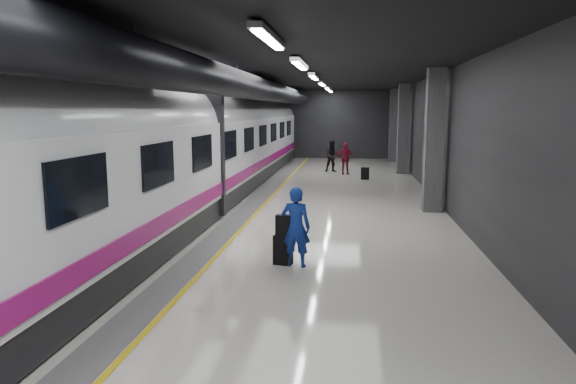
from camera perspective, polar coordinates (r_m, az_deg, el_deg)
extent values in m
plane|color=silver|center=(15.13, -0.62, -3.16)|extent=(40.00, 40.00, 0.00)
cube|color=black|center=(14.84, -0.65, 14.08)|extent=(10.00, 40.00, 0.02)
cube|color=#28282B|center=(34.72, 3.85, 7.49)|extent=(10.00, 0.02, 4.50)
cube|color=#28282B|center=(16.26, -18.45, 5.24)|extent=(0.02, 40.00, 4.50)
cube|color=#28282B|center=(14.99, 18.75, 4.94)|extent=(0.02, 40.00, 4.50)
cube|color=slate|center=(15.36, -5.62, -2.99)|extent=(0.65, 39.80, 0.01)
cube|color=yellow|center=(15.28, -4.16, -3.03)|extent=(0.10, 39.80, 0.01)
cylinder|color=black|center=(15.03, -5.67, 11.87)|extent=(0.80, 38.00, 0.80)
cube|color=silver|center=(8.84, -2.10, 16.82)|extent=(0.22, 2.60, 0.10)
cube|color=silver|center=(13.77, 1.32, 14.05)|extent=(0.22, 2.60, 0.10)
cube|color=silver|center=(18.74, 2.91, 12.73)|extent=(0.22, 2.60, 0.10)
cube|color=silver|center=(23.72, 3.82, 11.95)|extent=(0.22, 2.60, 0.10)
cube|color=silver|center=(28.71, 4.41, 11.45)|extent=(0.22, 2.60, 0.10)
cube|color=silver|center=(32.70, 4.76, 11.15)|extent=(0.22, 2.60, 0.10)
cube|color=#515154|center=(16.87, 15.89, 5.49)|extent=(0.55, 0.55, 4.50)
cube|color=#515154|center=(26.79, 12.68, 6.83)|extent=(0.55, 0.55, 4.50)
cube|color=#515154|center=(32.76, 11.68, 7.23)|extent=(0.55, 0.55, 4.50)
cube|color=black|center=(15.82, -12.37, -1.54)|extent=(2.80, 38.00, 0.60)
cube|color=white|center=(15.63, -12.55, 3.52)|extent=(2.90, 38.00, 2.20)
cylinder|color=white|center=(15.57, -12.67, 7.00)|extent=(2.80, 38.00, 2.80)
cube|color=#910D61|center=(15.30, -7.25, 0.52)|extent=(0.04, 38.00, 0.35)
cube|color=black|center=(15.61, -12.58, 4.43)|extent=(3.05, 0.25, 3.80)
cube|color=black|center=(7.72, -22.23, 0.51)|extent=(0.05, 1.60, 0.85)
cube|color=black|center=(10.42, -14.18, 2.97)|extent=(0.05, 1.60, 0.85)
cube|color=black|center=(13.24, -9.49, 4.38)|extent=(0.05, 1.60, 0.85)
cube|color=black|center=(16.13, -6.45, 5.27)|extent=(0.05, 1.60, 0.85)
cube|color=black|center=(19.06, -4.34, 5.88)|extent=(0.05, 1.60, 0.85)
cube|color=black|center=(22.00, -2.79, 6.32)|extent=(0.05, 1.60, 0.85)
cube|color=black|center=(24.96, -1.60, 6.66)|extent=(0.05, 1.60, 0.85)
cube|color=black|center=(27.93, -0.66, 6.92)|extent=(0.05, 1.60, 0.85)
cube|color=black|center=(30.90, 0.09, 7.13)|extent=(0.05, 1.60, 0.85)
imported|color=#163DAB|center=(10.57, 0.88, -3.90)|extent=(0.65, 0.47, 1.67)
cube|color=black|center=(10.83, -0.54, -6.42)|extent=(0.42, 0.30, 0.63)
cube|color=black|center=(10.67, -0.46, -3.71)|extent=(0.35, 0.21, 0.44)
imported|color=black|center=(26.98, 4.97, 4.00)|extent=(0.94, 0.81, 1.66)
imported|color=maroon|center=(26.08, 6.36, 3.76)|extent=(0.98, 0.47, 1.62)
cube|color=black|center=(24.27, 8.56, 2.06)|extent=(0.39, 0.26, 0.56)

